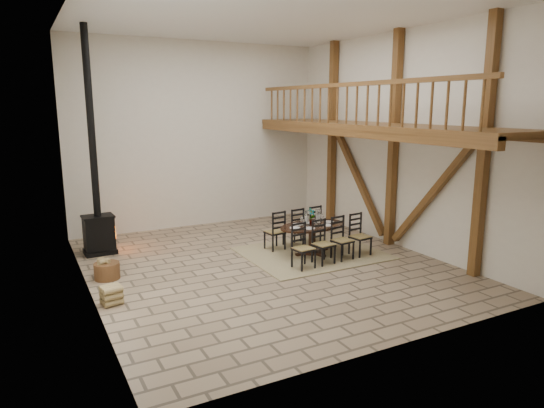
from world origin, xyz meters
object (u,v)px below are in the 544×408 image
dining_table (314,239)px  log_stack (111,295)px  log_basket (107,270)px  wood_stove (97,205)px

dining_table → log_stack: (-4.55, -0.77, -0.19)m
log_basket → log_stack: log_basket is taller
log_basket → wood_stove: bearing=85.5°
wood_stove → log_basket: (-0.14, -1.78, -0.94)m
dining_table → log_stack: 4.62m
wood_stove → log_basket: size_ratio=10.28×
dining_table → log_basket: (-4.41, 0.55, -0.18)m
log_basket → dining_table: bearing=-7.1°
wood_stove → log_basket: 2.02m
wood_stove → log_stack: 3.25m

